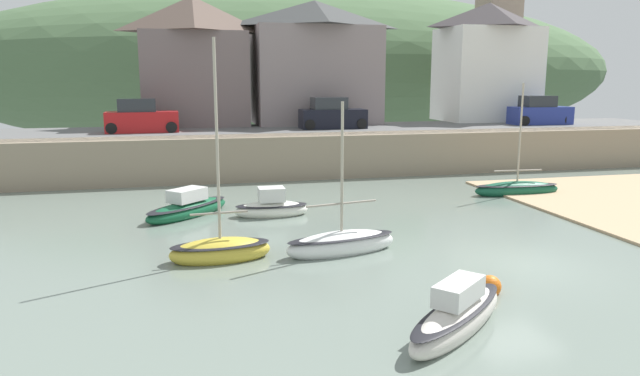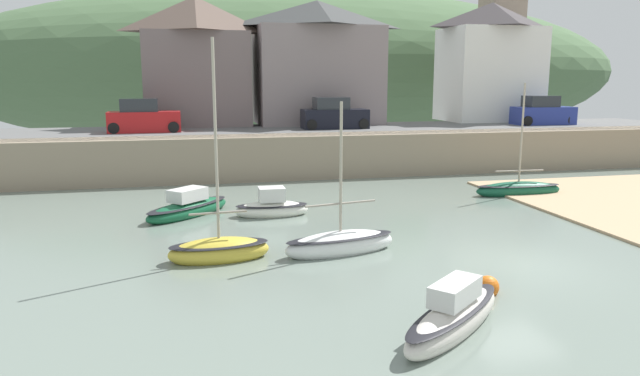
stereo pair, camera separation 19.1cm
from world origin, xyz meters
TOP-DOWN VIEW (x-y plane):
  - quay_seawall at (0.00, 17.50)m, footprint 48.00×9.40m
  - hillside_backdrop at (3.71, 55.20)m, footprint 80.00×44.00m
  - waterfront_building_left at (-8.60, 25.20)m, footprint 7.06×4.94m
  - waterfront_building_centre at (-0.45, 25.20)m, footprint 8.66×5.90m
  - waterfront_building_right at (12.66, 25.20)m, footprint 6.95×5.32m
  - church_with_spire at (15.69, 29.20)m, footprint 3.00×3.00m
  - sailboat_white_hull at (5.92, 9.59)m, footprint 4.32×1.28m
  - fishing_boat_green at (-8.61, 2.50)m, footprint 3.20×1.55m
  - motorboat_with_cabin at (-4.80, 2.34)m, footprint 3.90×1.79m
  - sailboat_tall_mast at (-6.19, 7.98)m, footprint 2.99×1.26m
  - sailboat_nearest_shore at (-9.50, 8.76)m, footprint 3.95×3.94m
  - sailboat_blue_trim at (-3.88, -3.89)m, footprint 3.81×3.39m
  - parked_car_near_slipway at (-11.88, 20.70)m, footprint 4.14×1.82m
  - parked_car_by_wall at (-0.38, 20.70)m, footprint 4.10×1.82m
  - parked_car_end_of_row at (14.32, 20.70)m, footprint 4.17×1.87m
  - mooring_buoy at (-2.00, -1.97)m, footprint 0.58×0.58m

SIDE VIEW (x-z plane):
  - mooring_buoy at x=-2.00m, z-range -0.12..0.47m
  - sailboat_white_hull at x=5.92m, z-range -2.45..3.02m
  - motorboat_with_cabin at x=-4.80m, z-range -2.19..2.81m
  - fishing_boat_green at x=-8.61m, z-range -3.11..3.74m
  - sailboat_nearest_shore at x=-9.50m, z-range -0.33..0.97m
  - sailboat_tall_mast at x=-6.19m, z-range -0.34..1.00m
  - sailboat_blue_trim at x=-3.88m, z-range -0.34..1.01m
  - quay_seawall at x=0.00m, z-range 0.16..2.56m
  - parked_car_near_slipway at x=-11.88m, z-range 2.23..4.18m
  - parked_car_by_wall at x=-0.38m, z-range 2.23..4.18m
  - parked_car_end_of_row at x=14.32m, z-range 2.23..4.18m
  - hillside_backdrop at x=3.71m, z-range -2.74..15.54m
  - waterfront_building_centre at x=-0.45m, z-range 2.46..10.78m
  - waterfront_building_left at x=-8.60m, z-range 2.49..10.84m
  - waterfront_building_right at x=12.66m, z-range 2.47..11.02m
  - church_with_spire at x=15.69m, z-range 2.63..17.07m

